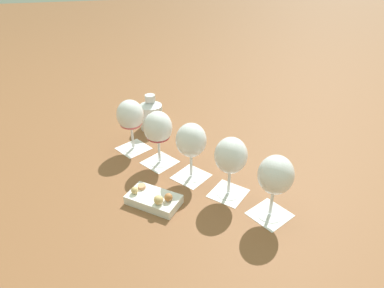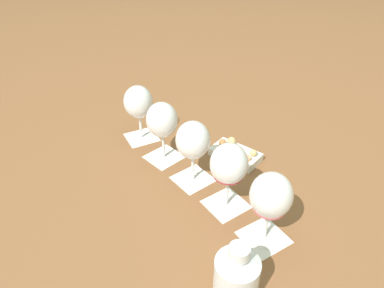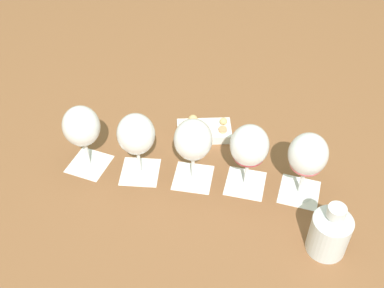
% 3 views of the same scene
% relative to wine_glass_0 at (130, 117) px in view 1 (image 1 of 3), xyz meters
% --- Properties ---
extents(ground_plane, '(8.00, 8.00, 0.00)m').
position_rel_wine_glass_0_xyz_m(ground_plane, '(0.22, 0.17, -0.13)').
color(ground_plane, brown).
extents(tasting_card_0, '(0.14, 0.14, 0.00)m').
position_rel_wine_glass_0_xyz_m(tasting_card_0, '(0.00, 0.00, -0.13)').
color(tasting_card_0, white).
rests_on(tasting_card_0, ground_plane).
extents(tasting_card_1, '(0.14, 0.14, 0.00)m').
position_rel_wine_glass_0_xyz_m(tasting_card_1, '(0.12, 0.08, -0.13)').
color(tasting_card_1, white).
rests_on(tasting_card_1, ground_plane).
extents(tasting_card_2, '(0.14, 0.15, 0.00)m').
position_rel_wine_glass_0_xyz_m(tasting_card_2, '(0.22, 0.18, -0.13)').
color(tasting_card_2, white).
rests_on(tasting_card_2, ground_plane).
extents(tasting_card_3, '(0.15, 0.15, 0.00)m').
position_rel_wine_glass_0_xyz_m(tasting_card_3, '(0.34, 0.27, -0.13)').
color(tasting_card_3, white).
rests_on(tasting_card_3, ground_plane).
extents(tasting_card_4, '(0.14, 0.14, 0.00)m').
position_rel_wine_glass_0_xyz_m(tasting_card_4, '(0.45, 0.35, -0.13)').
color(tasting_card_4, white).
rests_on(tasting_card_4, ground_plane).
extents(wine_glass_0, '(0.10, 0.10, 0.20)m').
position_rel_wine_glass_0_xyz_m(wine_glass_0, '(0.00, 0.00, 0.00)').
color(wine_glass_0, white).
rests_on(wine_glass_0, tasting_card_0).
extents(wine_glass_1, '(0.10, 0.10, 0.20)m').
position_rel_wine_glass_0_xyz_m(wine_glass_1, '(0.12, 0.08, -0.00)').
color(wine_glass_1, white).
rests_on(wine_glass_1, tasting_card_1).
extents(wine_glass_2, '(0.10, 0.10, 0.20)m').
position_rel_wine_glass_0_xyz_m(wine_glass_2, '(0.22, 0.18, -0.00)').
color(wine_glass_2, white).
rests_on(wine_glass_2, tasting_card_2).
extents(wine_glass_3, '(0.10, 0.10, 0.20)m').
position_rel_wine_glass_0_xyz_m(wine_glass_3, '(0.34, 0.27, -0.00)').
color(wine_glass_3, white).
rests_on(wine_glass_3, tasting_card_3).
extents(wine_glass_4, '(0.10, 0.10, 0.20)m').
position_rel_wine_glass_0_xyz_m(wine_glass_4, '(0.45, 0.35, -0.00)').
color(wine_glass_4, white).
rests_on(wine_glass_4, tasting_card_4).
extents(ceramic_vase, '(0.09, 0.09, 0.15)m').
position_rel_wine_glass_0_xyz_m(ceramic_vase, '(-0.15, 0.09, -0.07)').
color(ceramic_vase, silver).
rests_on(ceramic_vase, ground_plane).
extents(snack_dish, '(0.17, 0.18, 0.06)m').
position_rel_wine_glass_0_xyz_m(snack_dish, '(0.33, 0.03, -0.12)').
color(snack_dish, white).
rests_on(snack_dish, ground_plane).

